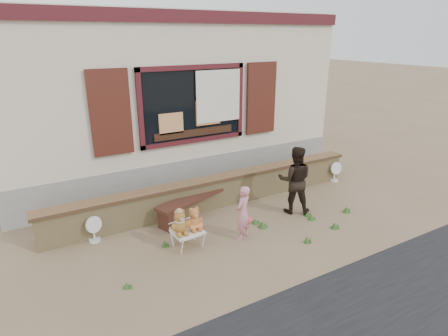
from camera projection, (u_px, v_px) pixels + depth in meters
ground at (239, 225)px, 7.28m from camera, size 80.00×80.00×0.00m
shopfront at (154, 93)px, 10.27m from camera, size 8.04×5.13×4.00m
brick_wall at (215, 192)px, 7.98m from camera, size 7.10×0.36×0.67m
bench at (194, 201)px, 7.55m from camera, size 1.76×0.91×0.44m
folding_chair at (187, 232)px, 6.46m from camera, size 0.53×0.47×0.31m
teddy_bear_left at (180, 221)px, 6.31m from camera, size 0.34×0.30×0.44m
teddy_bear_right at (194, 218)px, 6.46m from camera, size 0.32×0.29×0.42m
child at (243, 213)px, 6.67m from camera, size 0.44×0.39×1.01m
adult at (295, 180)px, 7.61m from camera, size 0.87×0.84×1.42m
fan_left at (93, 229)px, 6.65m from camera, size 0.31×0.21×0.49m
fan_right at (335, 171)px, 9.40m from camera, size 0.32×0.21×0.51m
grass_tufts at (286, 225)px, 7.17m from camera, size 4.81×1.25×0.14m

